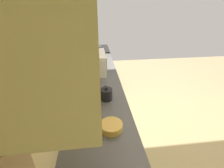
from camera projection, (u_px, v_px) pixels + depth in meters
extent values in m
plane|color=tan|center=(181.00, 130.00, 2.68)|extent=(6.72, 6.72, 0.00)
cube|color=#DAC07C|center=(61.00, 56.00, 1.86)|extent=(4.32, 0.12, 2.67)
cube|color=beige|center=(99.00, 134.00, 2.01)|extent=(3.44, 0.63, 0.88)
cube|color=#4E4C50|center=(97.00, 104.00, 1.80)|extent=(3.47, 0.66, 0.02)
cube|color=#332819|center=(133.00, 162.00, 1.67)|extent=(0.01, 0.01, 0.81)
cube|color=#332819|center=(125.00, 132.00, 2.05)|extent=(0.01, 0.01, 0.81)
cube|color=#332819|center=(119.00, 111.00, 2.42)|extent=(0.01, 0.01, 0.81)
cube|color=#332819|center=(115.00, 95.00, 2.80)|extent=(0.01, 0.01, 0.81)
cube|color=#332819|center=(112.00, 83.00, 3.17)|extent=(0.01, 0.01, 0.81)
cube|color=black|center=(95.00, 68.00, 3.80)|extent=(0.64, 0.66, 0.90)
cube|color=black|center=(109.00, 70.00, 3.86)|extent=(0.50, 0.01, 0.50)
cube|color=black|center=(94.00, 49.00, 3.58)|extent=(0.61, 0.62, 0.02)
cube|color=black|center=(79.00, 46.00, 3.51)|extent=(0.61, 0.04, 0.18)
cylinder|color=#38383D|center=(100.00, 50.00, 3.46)|extent=(0.11, 0.11, 0.01)
cylinder|color=#38383D|center=(99.00, 46.00, 3.71)|extent=(0.11, 0.11, 0.01)
cylinder|color=#38383D|center=(89.00, 50.00, 3.44)|extent=(0.11, 0.11, 0.01)
cylinder|color=#38383D|center=(89.00, 47.00, 3.69)|extent=(0.11, 0.11, 0.01)
cube|color=white|center=(93.00, 63.00, 2.47)|extent=(0.50, 0.36, 0.30)
cube|color=black|center=(106.00, 63.00, 2.45)|extent=(0.31, 0.01, 0.21)
cube|color=#2D2D33|center=(105.00, 58.00, 2.66)|extent=(0.09, 0.01, 0.21)
cylinder|color=gold|center=(111.00, 126.00, 1.43)|extent=(0.20, 0.20, 0.06)
cylinder|color=#E3AE53|center=(111.00, 125.00, 1.42)|extent=(0.16, 0.16, 0.03)
cylinder|color=black|center=(106.00, 94.00, 1.83)|extent=(0.14, 0.14, 0.13)
cylinder|color=black|center=(106.00, 88.00, 1.80)|extent=(0.03, 0.03, 0.02)
cylinder|color=black|center=(106.00, 89.00, 1.89)|extent=(0.09, 0.02, 0.05)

